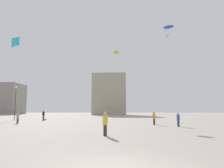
# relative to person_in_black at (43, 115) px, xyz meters

# --- Properties ---
(ground_plane) EXTENTS (300.00, 300.00, 0.00)m
(ground_plane) POSITION_rel_person_in_black_xyz_m (12.57, -31.42, -0.99)
(ground_plane) COLOR #9E9689
(person_in_black) EXTENTS (0.39, 0.39, 1.81)m
(person_in_black) POSITION_rel_person_in_black_xyz_m (0.00, 0.00, 0.00)
(person_in_black) COLOR #2D2D33
(person_in_black) RESTS_ON ground_plane
(person_in_blue) EXTENTS (0.34, 0.34, 1.57)m
(person_in_blue) POSITION_rel_person_in_black_xyz_m (19.89, -14.77, -0.13)
(person_in_blue) COLOR #2D2D33
(person_in_blue) RESTS_ON ground_plane
(person_in_yellow) EXTENTS (0.37, 0.37, 1.71)m
(person_in_yellow) POSITION_rel_person_in_black_xyz_m (11.99, -23.06, -0.05)
(person_in_yellow) COLOR #2D2D33
(person_in_yellow) RESTS_ON ground_plane
(person_in_orange) EXTENTS (0.36, 0.36, 1.65)m
(person_in_orange) POSITION_rel_person_in_black_xyz_m (17.81, -11.67, -0.09)
(person_in_orange) COLOR #2D2D33
(person_in_orange) RESTS_ON ground_plane
(person_in_grey) EXTENTS (0.35, 0.35, 1.59)m
(person_in_grey) POSITION_rel_person_in_black_xyz_m (-0.41, -9.52, -0.12)
(person_in_grey) COLOR #2D2D33
(person_in_grey) RESTS_ON ground_plane
(kite_cobalt_diamond) EXTENTS (1.67, 1.34, 10.56)m
(kite_cobalt_diamond) POSITION_rel_person_in_black_xyz_m (18.97, -15.42, 10.35)
(kite_cobalt_diamond) COLOR blue
(kite_lime_delta) EXTENTS (5.12, 8.40, 10.60)m
(kite_lime_delta) POSITION_rel_person_in_black_xyz_m (13.42, -4.11, 10.17)
(kite_lime_delta) COLOR #8CD12D
(kite_emerald_diamond) EXTENTS (4.37, 7.25, 13.24)m
(kite_emerald_diamond) POSITION_rel_person_in_black_xyz_m (21.50, -5.16, 12.98)
(kite_emerald_diamond) COLOR green
(kite_cyan_delta) EXTENTS (1.43, 5.05, 9.34)m
(kite_cyan_delta) POSITION_rel_person_in_black_xyz_m (0.60, -13.62, 9.05)
(kite_cyan_delta) COLOR #1EB2C6
(building_centre_hall) EXTENTS (13.57, 11.03, 15.94)m
(building_centre_hall) POSITION_rel_person_in_black_xyz_m (11.57, 44.14, 6.98)
(building_centre_hall) COLOR #A39984
(building_centre_hall) RESTS_ON ground_plane
(lamppost_east) EXTENTS (0.36, 0.36, 6.14)m
(lamppost_east) POSITION_rel_person_in_black_xyz_m (-5.20, -0.15, 3.01)
(lamppost_east) COLOR #2D2D30
(lamppost_east) RESTS_ON ground_plane
(handbag_beside_flyer) EXTENTS (0.28, 0.35, 0.24)m
(handbag_beside_flyer) POSITION_rel_person_in_black_xyz_m (0.35, 0.10, -0.87)
(handbag_beside_flyer) COLOR brown
(handbag_beside_flyer) RESTS_ON ground_plane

